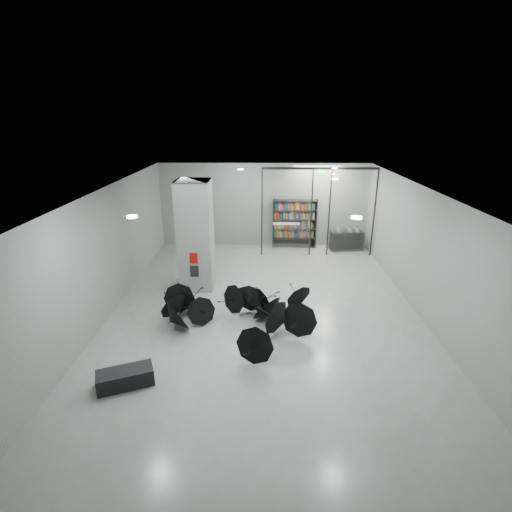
{
  "coord_description": "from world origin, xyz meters",
  "views": [
    {
      "loc": [
        -0.09,
        -11.35,
        6.11
      ],
      "look_at": [
        -0.3,
        1.5,
        1.4
      ],
      "focal_mm": 27.11,
      "sensor_mm": 36.0,
      "label": 1
    }
  ],
  "objects_px": {
    "shop_counter": "(346,241)",
    "bench": "(125,378)",
    "column": "(196,235)",
    "bookshelf": "(295,223)",
    "umbrella_cluster": "(237,314)"
  },
  "relations": [
    {
      "from": "bench",
      "to": "umbrella_cluster",
      "type": "xyz_separation_m",
      "value": [
        2.48,
        2.97,
        0.1
      ]
    },
    {
      "from": "column",
      "to": "shop_counter",
      "type": "distance_m",
      "value": 7.88
    },
    {
      "from": "shop_counter",
      "to": "umbrella_cluster",
      "type": "distance_m",
      "value": 8.54
    },
    {
      "from": "shop_counter",
      "to": "bookshelf",
      "type": "bearing_deg",
      "value": 162.32
    },
    {
      "from": "column",
      "to": "bench",
      "type": "relative_size",
      "value": 3.08
    },
    {
      "from": "column",
      "to": "bench",
      "type": "distance_m",
      "value": 6.09
    },
    {
      "from": "shop_counter",
      "to": "umbrella_cluster",
      "type": "bearing_deg",
      "value": -131.03
    },
    {
      "from": "column",
      "to": "bookshelf",
      "type": "height_order",
      "value": "column"
    },
    {
      "from": "column",
      "to": "umbrella_cluster",
      "type": "height_order",
      "value": "column"
    },
    {
      "from": "column",
      "to": "bookshelf",
      "type": "distance_m",
      "value": 6.26
    },
    {
      "from": "column",
      "to": "umbrella_cluster",
      "type": "relative_size",
      "value": 0.76
    },
    {
      "from": "bookshelf",
      "to": "shop_counter",
      "type": "bearing_deg",
      "value": -7.4
    },
    {
      "from": "bookshelf",
      "to": "umbrella_cluster",
      "type": "relative_size",
      "value": 0.44
    },
    {
      "from": "shop_counter",
      "to": "bench",
      "type": "bearing_deg",
      "value": -132.78
    },
    {
      "from": "bench",
      "to": "shop_counter",
      "type": "xyz_separation_m",
      "value": [
        7.28,
        10.03,
        0.25
      ]
    }
  ]
}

